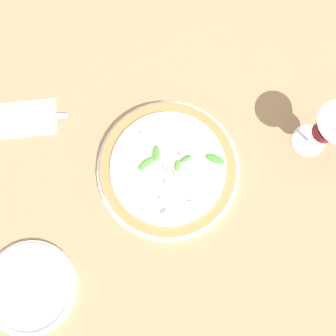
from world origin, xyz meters
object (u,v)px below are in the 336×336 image
Objects in this scene: wine_glass at (330,129)px; fork at (23,118)px; pizza_arugula_main at (168,169)px; side_plate_white at (30,288)px.

fork is (0.63, 0.04, -0.09)m from wine_glass.
pizza_arugula_main is at bearing 157.27° from fork.
wine_glass reaches higher than fork.
wine_glass is at bearing -144.49° from side_plate_white.
pizza_arugula_main is 1.60× the size of side_plate_white.
wine_glass is 0.74× the size of side_plate_white.
wine_glass reaches higher than side_plate_white.
fork is at bearing -76.17° from side_plate_white.
pizza_arugula_main is at bearing -131.25° from side_plate_white.
wine_glass is 0.68m from side_plate_white.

